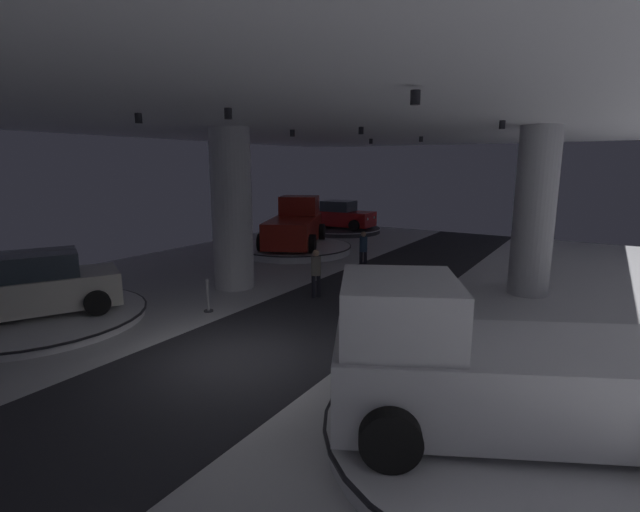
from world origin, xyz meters
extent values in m
cube|color=#B2B2B7|center=(0.00, 0.00, -0.03)|extent=(24.00, 44.00, 0.05)
cube|color=#232328|center=(0.00, 0.00, 0.00)|extent=(4.40, 44.00, 0.01)
cube|color=silver|center=(0.00, 0.00, 5.55)|extent=(24.00, 44.00, 0.10)
cylinder|color=black|center=(-2.55, -0.18, 5.32)|extent=(0.16, 0.16, 0.22)
cylinder|color=black|center=(-2.54, 5.86, 5.32)|extent=(0.16, 0.16, 0.22)
cylinder|color=black|center=(-2.75, 12.40, 5.32)|extent=(0.16, 0.16, 0.22)
cylinder|color=black|center=(-0.14, 0.18, 5.32)|extent=(0.16, 0.16, 0.22)
cylinder|color=black|center=(-0.01, 6.00, 5.32)|extent=(0.16, 0.16, 0.22)
cylinder|color=black|center=(-0.18, 11.90, 5.32)|extent=(0.16, 0.16, 0.22)
cylinder|color=black|center=(3.99, -0.01, 5.32)|extent=(0.16, 0.16, 0.22)
cylinder|color=black|center=(4.15, 6.07, 5.32)|extent=(0.16, 0.16, 0.22)
cylinder|color=black|center=(4.14, 12.07, 5.32)|extent=(0.16, 0.16, 0.22)
cylinder|color=silver|center=(-4.22, 4.59, 2.75)|extent=(1.39, 1.39, 5.50)
cylinder|color=#ADADB2|center=(4.76, 9.17, 2.75)|extent=(1.28, 1.28, 5.50)
cylinder|color=silver|center=(-6.19, 11.06, 0.18)|extent=(5.56, 5.57, 0.35)
cylinder|color=black|center=(-6.19, 11.06, 0.32)|extent=(5.68, 5.68, 0.05)
cube|color=maroon|center=(-6.19, 11.06, 1.10)|extent=(4.14, 5.69, 1.20)
cube|color=maroon|center=(-6.91, 12.60, 2.15)|extent=(2.44, 2.34, 1.00)
cube|color=#28333D|center=(-6.70, 12.14, 2.15)|extent=(1.62, 0.81, 0.75)
cylinder|color=black|center=(-8.04, 12.25, 0.77)|extent=(0.61, 0.88, 0.84)
cylinder|color=black|center=(-5.91, 13.24, 0.77)|extent=(0.61, 0.88, 0.84)
cylinder|color=black|center=(-6.48, 8.89, 0.77)|extent=(0.61, 0.88, 0.84)
cylinder|color=black|center=(-4.35, 9.88, 0.77)|extent=(0.61, 0.88, 0.84)
cylinder|color=silver|center=(-6.29, -1.09, 0.12)|extent=(5.55, 5.55, 0.24)
cylinder|color=black|center=(-6.29, -1.09, 0.21)|extent=(5.66, 5.66, 0.05)
cube|color=silver|center=(-6.29, -1.09, 0.85)|extent=(3.52, 4.56, 0.90)
cube|color=#2D3842|center=(-6.22, -0.96, 1.60)|extent=(2.26, 2.40, 0.70)
cylinder|color=black|center=(-4.75, -0.27, 0.58)|extent=(0.51, 0.71, 0.68)
cylinder|color=black|center=(-6.53, 0.64, 0.58)|extent=(0.51, 0.71, 0.68)
cylinder|color=#333338|center=(-7.57, 18.20, 0.15)|extent=(5.03, 5.03, 0.30)
cylinder|color=white|center=(-7.57, 18.20, 0.27)|extent=(5.13, 5.13, 0.05)
cube|color=red|center=(-7.57, 18.20, 0.91)|extent=(4.26, 1.95, 0.90)
cube|color=#2D3842|center=(-7.72, 18.19, 1.65)|extent=(1.96, 1.63, 0.70)
cylinder|color=black|center=(-6.18, 19.25, 0.64)|extent=(0.69, 0.24, 0.68)
cylinder|color=black|center=(-6.10, 17.25, 0.64)|extent=(0.69, 0.24, 0.68)
cylinder|color=black|center=(-9.03, 19.14, 0.64)|extent=(0.69, 0.24, 0.68)
cylinder|color=black|center=(-8.96, 17.15, 0.64)|extent=(0.69, 0.24, 0.68)
sphere|color=white|center=(-5.53, 18.77, 1.02)|extent=(0.18, 0.18, 0.18)
sphere|color=white|center=(-5.49, 17.78, 1.02)|extent=(0.18, 0.18, 0.18)
cylinder|color=silver|center=(5.77, -0.26, 0.16)|extent=(5.57, 5.57, 0.33)
cylinder|color=black|center=(5.77, -0.26, 0.30)|extent=(5.68, 5.68, 0.05)
cube|color=silver|center=(5.77, -0.26, 1.08)|extent=(5.68, 4.26, 1.20)
cube|color=silver|center=(4.25, -1.02, 2.13)|extent=(2.37, 2.46, 1.00)
cube|color=#28333D|center=(4.71, -0.79, 2.13)|extent=(0.86, 1.60, 0.75)
cylinder|color=black|center=(4.64, -2.14, 0.75)|extent=(0.88, 0.63, 0.84)
cylinder|color=black|center=(3.58, -0.04, 0.75)|extent=(0.88, 0.63, 0.84)
cylinder|color=black|center=(6.90, 1.63, 0.75)|extent=(0.88, 0.63, 0.84)
cylinder|color=black|center=(-1.49, 9.47, 0.40)|extent=(0.14, 0.14, 0.80)
cylinder|color=black|center=(-1.66, 9.43, 0.40)|extent=(0.14, 0.14, 0.80)
cylinder|color=#233851|center=(-1.57, 9.45, 1.06)|extent=(0.32, 0.32, 0.62)
sphere|color=#99755B|center=(-1.57, 9.45, 1.48)|extent=(0.22, 0.22, 0.22)
cylinder|color=black|center=(-1.01, 5.08, 0.40)|extent=(0.14, 0.14, 0.80)
cylinder|color=black|center=(-1.10, 4.93, 0.40)|extent=(0.14, 0.14, 0.80)
cylinder|color=#6B665B|center=(-1.05, 5.01, 1.06)|extent=(0.32, 0.32, 0.62)
sphere|color=#99755B|center=(-1.05, 5.01, 1.48)|extent=(0.22, 0.22, 0.22)
cylinder|color=#333338|center=(-2.96, 2.06, 0.02)|extent=(0.28, 0.28, 0.04)
cylinder|color=#B2B2B7|center=(-2.96, 2.06, 0.48)|extent=(0.07, 0.07, 0.96)
sphere|color=#B2B2B7|center=(-2.96, 2.06, 0.96)|extent=(0.10, 0.10, 0.10)
camera|label=1|loc=(6.71, -7.20, 4.29)|focal=25.70mm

